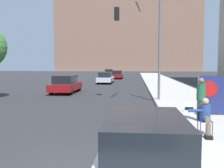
{
  "coord_description": "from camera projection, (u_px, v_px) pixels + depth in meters",
  "views": [
    {
      "loc": [
        0.96,
        -5.62,
        2.49
      ],
      "look_at": [
        -0.16,
        6.54,
        1.51
      ],
      "focal_mm": 40.0,
      "sensor_mm": 36.0,
      "label": 1
    }
  ],
  "objects": [
    {
      "name": "jogger_on_sidewalk",
      "position": [
        201.0,
        99.0,
        10.09
      ],
      "size": [
        0.34,
        0.34,
        1.75
      ],
      "rotation": [
        0.0,
        0.0,
        3.18
      ],
      "color": "#424247",
      "rests_on": "sidewalk_curb"
    },
    {
      "name": "protest_banner",
      "position": [
        217.0,
        94.0,
        11.22
      ],
      "size": [
        1.72,
        0.06,
        1.8
      ],
      "color": "slate",
      "rests_on": "sidewalk_curb"
    },
    {
      "name": "parked_car_curbside",
      "position": [
        145.0,
        149.0,
        5.18
      ],
      "size": [
        1.83,
        4.64,
        1.43
      ],
      "color": "white",
      "rests_on": "ground_plane"
    },
    {
      "name": "car_on_road_nearest",
      "position": [
        66.0,
        84.0,
        21.47
      ],
      "size": [
        1.89,
        4.56,
        1.53
      ],
      "color": "maroon",
      "rests_on": "ground_plane"
    },
    {
      "name": "traffic_light_pole",
      "position": [
        144.0,
        34.0,
        16.18
      ],
      "size": [
        3.04,
        2.8,
        6.33
      ],
      "color": "slate",
      "rests_on": "sidewalk_curb"
    },
    {
      "name": "seated_protester",
      "position": [
        205.0,
        116.0,
        8.03
      ],
      "size": [
        0.91,
        0.77,
        1.22
      ],
      "rotation": [
        0.0,
        0.0,
        -0.29
      ],
      "color": "#474C56",
      "rests_on": "sidewalk_curb"
    },
    {
      "name": "car_on_road_distant",
      "position": [
        117.0,
        75.0,
        42.29
      ],
      "size": [
        1.78,
        4.52,
        1.4
      ],
      "color": "maroon",
      "rests_on": "ground_plane"
    },
    {
      "name": "car_on_road_far_lane",
      "position": [
        109.0,
        73.0,
        52.54
      ],
      "size": [
        1.7,
        4.47,
        1.4
      ],
      "color": "black",
      "rests_on": "ground_plane"
    },
    {
      "name": "sidewalk_curb",
      "position": [
        178.0,
        93.0,
        20.34
      ],
      "size": [
        4.43,
        90.0,
        0.18
      ],
      "primitive_type": "cube",
      "color": "beige",
      "rests_on": "ground_plane"
    },
    {
      "name": "building_backdrop_far",
      "position": [
        127.0,
        34.0,
        92.21
      ],
      "size": [
        52.0,
        12.0,
        27.21
      ],
      "color": "#936B56",
      "rests_on": "ground_plane"
    },
    {
      "name": "car_on_road_midblock",
      "position": [
        106.0,
        78.0,
        32.11
      ],
      "size": [
        1.79,
        4.7,
        1.45
      ],
      "color": "silver",
      "rests_on": "ground_plane"
    }
  ]
}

